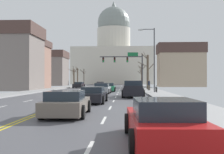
# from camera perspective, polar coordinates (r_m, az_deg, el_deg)

# --- Properties ---
(ground) EXTENTS (20.00, 180.00, 0.20)m
(ground) POSITION_cam_1_polar(r_m,az_deg,el_deg) (36.34, -4.32, -3.25)
(ground) COLOR #4F4F54
(signal_gantry) EXTENTS (7.91, 0.41, 6.61)m
(signal_gantry) POSITION_cam_1_polar(r_m,az_deg,el_deg) (51.08, 3.04, 3.02)
(signal_gantry) COLOR #28282D
(signal_gantry) RESTS_ON ground
(street_lamp_right) EXTENTS (2.12, 0.24, 8.25)m
(street_lamp_right) POSITION_cam_1_polar(r_m,az_deg,el_deg) (36.16, 8.28, 4.61)
(street_lamp_right) COLOR #333338
(street_lamp_right) RESTS_ON ground
(capitol_building) EXTENTS (30.29, 22.77, 32.96)m
(capitol_building) POSITION_cam_1_polar(r_m,az_deg,el_deg) (110.01, 0.35, 4.21)
(capitol_building) COLOR beige
(capitol_building) RESTS_ON ground
(sedan_near_00) EXTENTS (2.08, 4.42, 1.14)m
(sedan_near_00) POSITION_cam_1_polar(r_m,az_deg,el_deg) (46.49, 3.87, -2.01)
(sedan_near_00) COLOR #9EA3A8
(sedan_near_00) RESTS_ON ground
(sedan_near_01) EXTENTS (2.08, 4.56, 1.25)m
(sedan_near_01) POSITION_cam_1_polar(r_m,az_deg,el_deg) (40.34, -0.78, -2.18)
(sedan_near_01) COLOR #1E7247
(sedan_near_01) RESTS_ON ground
(sedan_near_02) EXTENTS (2.15, 4.49, 1.31)m
(sedan_near_02) POSITION_cam_1_polar(r_m,az_deg,el_deg) (34.58, -2.03, -2.40)
(sedan_near_02) COLOR #9EA3A8
(sedan_near_02) RESTS_ON ground
(pickup_truck_near_03) EXTENTS (2.28, 5.78, 1.63)m
(pickup_truck_near_03) POSITION_cam_1_polar(r_m,az_deg,el_deg) (28.22, 4.34, -2.60)
(pickup_truck_near_03) COLOR black
(pickup_truck_near_03) RESTS_ON ground
(sedan_near_04) EXTENTS (1.99, 4.68, 1.20)m
(sedan_near_04) POSITION_cam_1_polar(r_m,az_deg,el_deg) (20.99, -3.86, -3.76)
(sedan_near_04) COLOR black
(sedan_near_04) RESTS_ON ground
(sedan_near_05) EXTENTS (2.13, 4.49, 1.21)m
(sedan_near_05) POSITION_cam_1_polar(r_m,az_deg,el_deg) (13.67, -9.28, -5.42)
(sedan_near_05) COLOR #6B6056
(sedan_near_05) RESTS_ON ground
(sedan_near_06) EXTENTS (2.08, 4.52, 1.24)m
(sedan_near_06) POSITION_cam_1_polar(r_m,az_deg,el_deg) (7.77, 10.36, -9.21)
(sedan_near_06) COLOR #B71414
(sedan_near_06) RESTS_ON ground
(sedan_oncoming_00) EXTENTS (2.17, 4.49, 1.24)m
(sedan_oncoming_00) POSITION_cam_1_polar(r_m,az_deg,el_deg) (57.85, -6.81, -1.66)
(sedan_oncoming_00) COLOR black
(sedan_oncoming_00) RESTS_ON ground
(sedan_oncoming_01) EXTENTS (2.14, 4.32, 1.20)m
(sedan_oncoming_01) POSITION_cam_1_polar(r_m,az_deg,el_deg) (68.03, -2.44, -1.53)
(sedan_oncoming_01) COLOR #B71414
(sedan_oncoming_01) RESTS_ON ground
(flank_building_00) EXTENTS (12.06, 6.65, 9.59)m
(flank_building_00) POSITION_cam_1_polar(r_m,az_deg,el_deg) (59.16, -18.62, 2.50)
(flank_building_00) COLOR #8C6656
(flank_building_00) RESTS_ON ground
(flank_building_01) EXTENTS (10.59, 9.05, 9.87)m
(flank_building_01) POSITION_cam_1_polar(r_m,az_deg,el_deg) (81.83, -12.98, 1.76)
(flank_building_01) COLOR slate
(flank_building_01) RESTS_ON ground
(flank_building_03) EXTENTS (11.22, 6.32, 10.44)m
(flank_building_03) POSITION_cam_1_polar(r_m,az_deg,el_deg) (69.21, 13.92, 2.43)
(flank_building_03) COLOR tan
(flank_building_03) RESTS_ON ground
(bare_tree_00) EXTENTS (1.99, 1.51, 4.81)m
(bare_tree_00) POSITION_cam_1_polar(r_m,az_deg,el_deg) (68.60, 6.11, 0.26)
(bare_tree_00) COLOR brown
(bare_tree_00) RESTS_ON ground
(bare_tree_01) EXTENTS (1.93, 2.29, 5.10)m
(bare_tree_01) POSITION_cam_1_polar(r_m,az_deg,el_deg) (91.14, -5.83, 0.22)
(bare_tree_01) COLOR #423328
(bare_tree_01) RESTS_ON ground
(bare_tree_02) EXTENTS (1.94, 1.29, 5.83)m
(bare_tree_02) POSITION_cam_1_polar(r_m,az_deg,el_deg) (73.85, 6.14, 0.57)
(bare_tree_02) COLOR #423328
(bare_tree_02) RESTS_ON ground
(bare_tree_03) EXTENTS (2.46, 1.32, 4.88)m
(bare_tree_03) POSITION_cam_1_polar(r_m,az_deg,el_deg) (68.13, -7.84, 0.08)
(bare_tree_03) COLOR #4C3D2D
(bare_tree_03) RESTS_ON ground
(bare_tree_04) EXTENTS (2.81, 1.56, 6.31)m
(bare_tree_04) POSITION_cam_1_polar(r_m,az_deg,el_deg) (46.70, 7.33, 1.19)
(bare_tree_04) COLOR brown
(bare_tree_04) RESTS_ON ground
(bare_tree_05) EXTENTS (1.86, 1.22, 4.95)m
(bare_tree_05) POSITION_cam_1_polar(r_m,az_deg,el_deg) (73.92, -7.11, 0.15)
(bare_tree_05) COLOR #4C3D2D
(bare_tree_05) RESTS_ON ground
(pedestrian_00) EXTENTS (0.35, 0.34, 1.58)m
(pedestrian_00) POSITION_cam_1_polar(r_m,az_deg,el_deg) (41.57, 7.61, -1.53)
(pedestrian_00) COLOR #4C4238
(pedestrian_00) RESTS_ON ground
(bicycle_parked) EXTENTS (0.12, 1.77, 0.85)m
(bicycle_parked) POSITION_cam_1_polar(r_m,az_deg,el_deg) (35.90, 9.09, -2.53)
(bicycle_parked) COLOR black
(bicycle_parked) RESTS_ON ground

